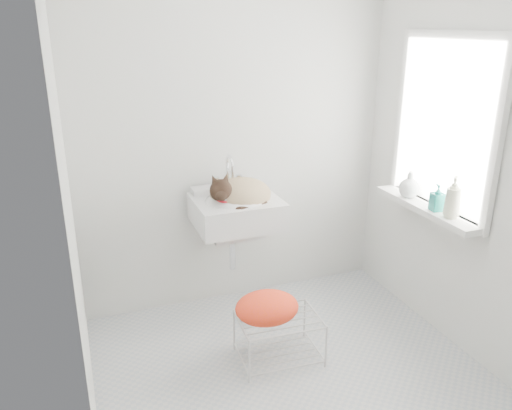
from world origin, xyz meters
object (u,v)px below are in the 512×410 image
object	(u,v)px
bottle_b	(436,210)
bottle_c	(408,197)
cat	(239,193)
wire_rack	(279,337)
sink	(236,199)
bottle_a	(450,217)

from	to	relation	value
bottle_b	bottle_c	size ratio (longest dim) A/B	0.94
cat	wire_rack	xyz separation A→B (m)	(0.05, -0.58, -0.74)
sink	bottle_c	world-z (taller)	sink
bottle_a	bottle_c	bearing A→B (deg)	90.00
cat	bottle_b	distance (m)	1.24
sink	bottle_c	bearing A→B (deg)	-18.61
sink	bottle_c	size ratio (longest dim) A/B	3.17
bottle_a	wire_rack	bearing A→B (deg)	170.15
sink	cat	bearing A→B (deg)	-52.68
sink	bottle_a	size ratio (longest dim) A/B	2.63
bottle_a	bottle_b	xyz separation A→B (m)	(0.00, 0.13, 0.00)
sink	wire_rack	distance (m)	0.92
cat	bottle_a	size ratio (longest dim) A/B	2.01
wire_rack	bottle_b	world-z (taller)	bottle_b
wire_rack	bottle_a	xyz separation A→B (m)	(1.02, -0.18, 0.70)
bottle_c	bottle_a	bearing A→B (deg)	-90.00
sink	bottle_b	distance (m)	1.26
wire_rack	bottle_b	distance (m)	1.24
sink	bottle_b	world-z (taller)	sink
wire_rack	sink	bearing A→B (deg)	96.26
wire_rack	bottle_c	world-z (taller)	bottle_c
bottle_b	bottle_c	distance (m)	0.28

